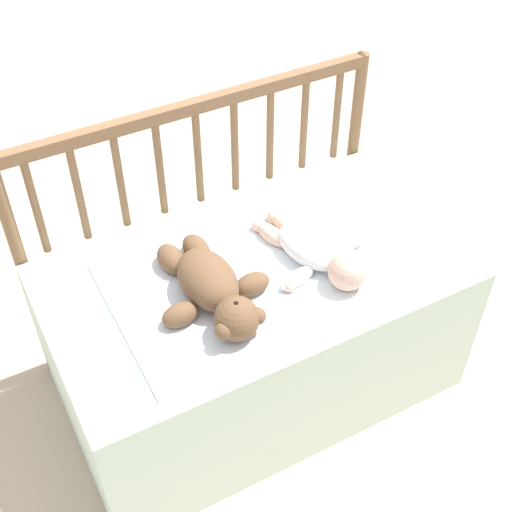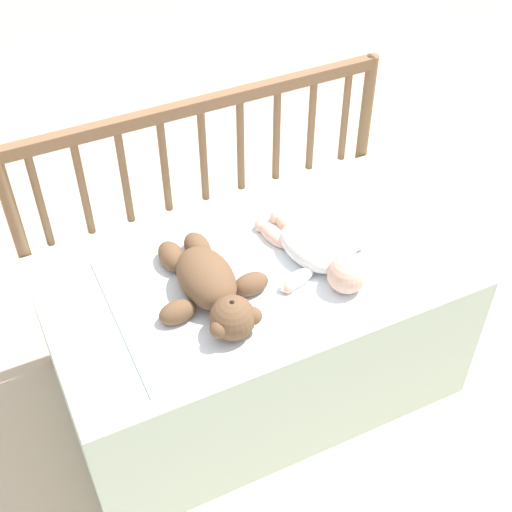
# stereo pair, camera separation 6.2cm
# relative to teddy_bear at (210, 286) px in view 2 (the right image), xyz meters

# --- Properties ---
(ground_plane) EXTENTS (12.00, 12.00, 0.00)m
(ground_plane) POSITION_rel_teddy_bear_xyz_m (0.15, 0.05, -0.53)
(ground_plane) COLOR #C6B293
(crib_mattress) EXTENTS (1.12, 0.63, 0.48)m
(crib_mattress) POSITION_rel_teddy_bear_xyz_m (0.15, 0.05, -0.29)
(crib_mattress) COLOR silver
(crib_mattress) RESTS_ON ground_plane
(crib_rail) EXTENTS (1.12, 0.04, 0.82)m
(crib_rail) POSITION_rel_teddy_bear_xyz_m (0.15, 0.39, 0.04)
(crib_rail) COLOR brown
(crib_rail) RESTS_ON ground_plane
(blanket) EXTENTS (0.79, 0.50, 0.01)m
(blanket) POSITION_rel_teddy_bear_xyz_m (0.15, 0.02, -0.05)
(blanket) COLOR white
(blanket) RESTS_ON crib_mattress
(teddy_bear) EXTENTS (0.30, 0.40, 0.12)m
(teddy_bear) POSITION_rel_teddy_bear_xyz_m (0.00, 0.00, 0.00)
(teddy_bear) COLOR brown
(teddy_bear) RESTS_ON crib_mattress
(baby) EXTENTS (0.30, 0.38, 0.10)m
(baby) POSITION_rel_teddy_bear_xyz_m (0.31, -0.00, -0.01)
(baby) COLOR white
(baby) RESTS_ON crib_mattress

